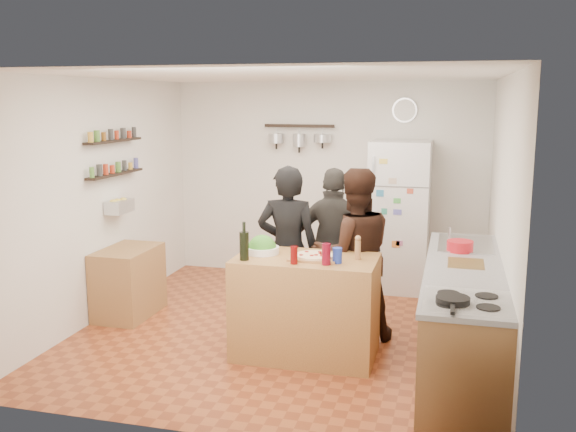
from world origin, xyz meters
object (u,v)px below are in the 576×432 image
(salad_bowl, at_px, (262,250))
(fridge, at_px, (399,216))
(counter_run, at_px, (463,320))
(red_bowl, at_px, (460,246))
(wall_clock, at_px, (405,110))
(pepper_mill, at_px, (358,250))
(skillet, at_px, (453,300))
(prep_island, at_px, (306,307))
(wine_bottle, at_px, (244,246))
(person_back, at_px, (335,245))
(person_center, at_px, (354,255))
(salt_canister, at_px, (337,255))
(person_left, at_px, (288,250))
(side_table, at_px, (129,282))

(salad_bowl, distance_m, fridge, 2.48)
(salad_bowl, distance_m, counter_run, 1.85)
(red_bowl, height_order, wall_clock, wall_clock)
(pepper_mill, relative_size, skillet, 0.72)
(fridge, relative_size, wall_clock, 6.00)
(prep_island, relative_size, wine_bottle, 5.05)
(person_back, height_order, fridge, fridge)
(red_bowl, bearing_deg, salad_bowl, -164.26)
(fridge, xyz_separation_m, wall_clock, (0.00, 0.33, 1.25))
(person_center, distance_m, fridge, 1.78)
(salad_bowl, xyz_separation_m, pepper_mill, (0.87, 0.00, 0.05))
(wine_bottle, relative_size, salt_canister, 1.87)
(person_back, xyz_separation_m, counter_run, (1.29, -0.98, -0.35))
(person_back, xyz_separation_m, wall_clock, (0.54, 1.65, 1.35))
(pepper_mill, bearing_deg, wall_clock, 86.39)
(person_left, relative_size, fridge, 0.92)
(skillet, relative_size, red_bowl, 0.98)
(wine_bottle, bearing_deg, person_left, 76.61)
(red_bowl, height_order, fridge, fridge)
(prep_island, bearing_deg, person_back, 85.77)
(pepper_mill, relative_size, counter_run, 0.06)
(wall_clock, distance_m, side_table, 3.82)
(wine_bottle, bearing_deg, red_bowl, 22.70)
(person_back, bearing_deg, person_center, 119.78)
(pepper_mill, bearing_deg, counter_run, -2.72)
(pepper_mill, distance_m, wall_clock, 2.84)
(person_back, relative_size, counter_run, 0.61)
(pepper_mill, bearing_deg, skillet, -52.82)
(side_table, bearing_deg, person_center, -0.99)
(fridge, bearing_deg, person_center, -98.80)
(wall_clock, bearing_deg, salad_bowl, -111.78)
(prep_island, height_order, salad_bowl, salad_bowl)
(wine_bottle, relative_size, red_bowl, 1.05)
(fridge, distance_m, side_table, 3.24)
(person_center, height_order, wall_clock, wall_clock)
(prep_island, xyz_separation_m, person_left, (-0.31, 0.56, 0.38))
(person_left, bearing_deg, salad_bowl, 73.40)
(person_back, bearing_deg, wall_clock, -109.59)
(person_center, distance_m, counter_run, 1.22)
(wine_bottle, xyz_separation_m, fridge, (1.11, 2.53, -0.13))
(skillet, bearing_deg, red_bowl, 88.17)
(wine_bottle, xyz_separation_m, person_center, (0.84, 0.77, -0.21))
(salt_canister, xyz_separation_m, person_back, (-0.23, 1.11, -0.18))
(salt_canister, distance_m, person_back, 1.14)
(prep_island, xyz_separation_m, wine_bottle, (-0.50, -0.22, 0.58))
(person_center, height_order, person_back, person_center)
(person_left, xyz_separation_m, wall_clock, (0.93, 2.07, 1.32))
(person_left, bearing_deg, skillet, 129.96)
(wine_bottle, distance_m, pepper_mill, 0.99)
(salad_bowl, height_order, skillet, salad_bowl)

